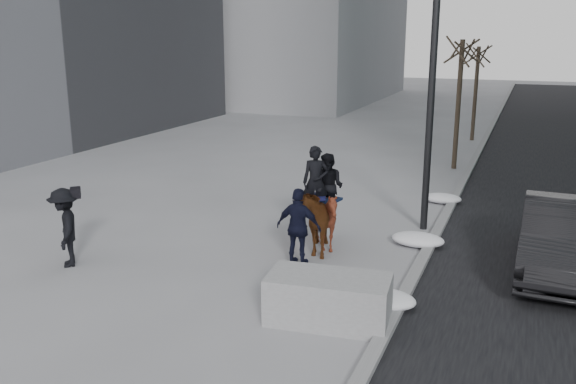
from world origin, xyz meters
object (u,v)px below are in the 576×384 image
at_px(car_near, 561,238).
at_px(mounted_left, 313,212).
at_px(planter, 329,299).
at_px(mounted_right, 327,212).

relative_size(car_near, mounted_left, 1.89).
xyz_separation_m(planter, car_near, (3.87, 4.10, 0.34)).
distance_m(mounted_left, mounted_right, 0.32).
height_order(planter, car_near, car_near).
distance_m(planter, car_near, 5.65).
xyz_separation_m(car_near, mounted_right, (-5.11, -0.50, 0.15)).
height_order(planter, mounted_left, mounted_left).
xyz_separation_m(planter, mounted_left, (-1.51, 3.43, 0.49)).
height_order(car_near, mounted_right, mounted_right).
bearing_deg(mounted_left, planter, -66.29).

